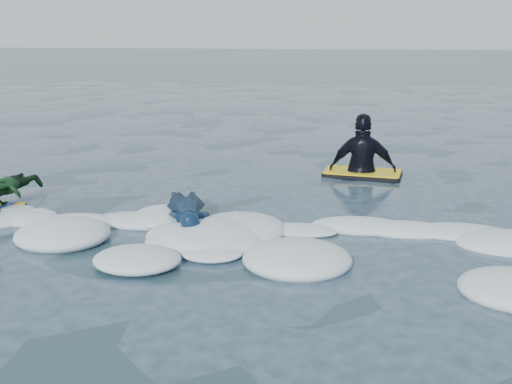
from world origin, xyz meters
TOP-DOWN VIEW (x-y plane):
  - ground at (0.00, 0.00)m, footprint 120.00×120.00m
  - foam_band at (0.00, 1.03)m, footprint 12.00×3.10m
  - prone_woman_unit at (-0.69, 1.56)m, footprint 0.91×1.50m
  - prone_child_unit at (-3.29, 1.95)m, footprint 0.78×1.23m
  - waiting_rider_unit at (1.53, 4.62)m, footprint 1.35×0.88m

SIDE VIEW (x-z plane):
  - ground at x=0.00m, z-range 0.00..0.00m
  - foam_band at x=0.00m, z-range -0.15..0.15m
  - waiting_rider_unit at x=1.53m, z-range -0.85..1.04m
  - prone_woman_unit at x=-0.69m, z-range 0.00..0.36m
  - prone_child_unit at x=-3.29m, z-range 0.00..0.45m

